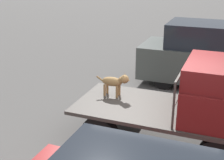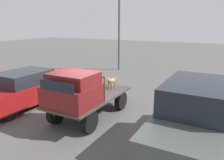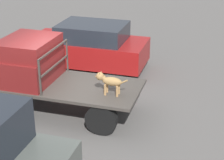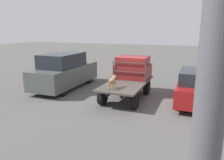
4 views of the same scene
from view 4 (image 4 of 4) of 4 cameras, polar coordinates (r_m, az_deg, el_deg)
ground_plane at (r=11.30m, az=3.78°, el=-4.92°), size 80.00×80.00×0.00m
flatbed_truck at (r=11.12m, az=3.83°, el=-1.87°), size 4.02×1.88×0.87m
truck_cab at (r=12.02m, az=5.54°, el=3.20°), size 1.56×1.76×1.19m
truck_headboard at (r=11.23m, az=4.40°, el=2.91°), size 0.04×1.76×0.98m
dog at (r=9.89m, az=0.19°, el=-0.08°), size 0.87×0.23×0.60m
parked_sedan at (r=11.18m, az=21.56°, el=-1.65°), size 4.16×1.86×1.64m
parked_pickup_far at (r=13.43m, az=-12.25°, el=2.24°), size 4.90×1.93×2.12m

